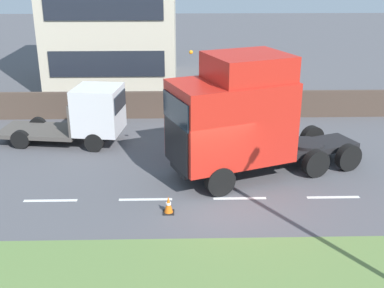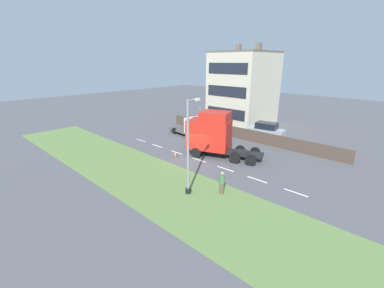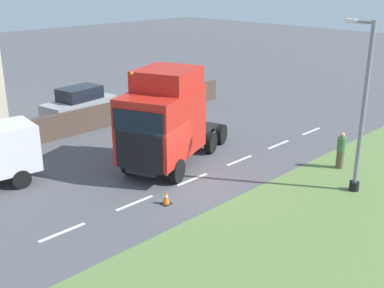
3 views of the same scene
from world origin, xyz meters
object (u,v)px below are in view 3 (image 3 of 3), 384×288
at_px(lorry_cab, 165,120).
at_px(pedestrian, 341,151).
at_px(traffic_cone_lead, 166,197).
at_px(parked_car, 80,106).
at_px(lamp_post, 361,119).
at_px(flatbed_truck, 0,154).

xyz_separation_m(lorry_cab, pedestrian, (-5.68, -5.62, -1.46)).
distance_m(pedestrian, traffic_cone_lead, 8.63).
relative_size(parked_car, lamp_post, 0.68).
distance_m(parked_car, traffic_cone_lead, 12.28).
bearing_deg(traffic_cone_lead, lorry_cab, -42.03).
relative_size(flatbed_truck, parked_car, 1.21).
height_order(parked_car, pedestrian, parked_car).
relative_size(flatbed_truck, lamp_post, 0.82).
xyz_separation_m(lorry_cab, parked_car, (8.94, -1.21, -1.26)).
bearing_deg(lamp_post, flatbed_truck, 42.29).
relative_size(lorry_cab, parked_car, 1.65).
bearing_deg(lorry_cab, flatbed_truck, 38.01).
height_order(lorry_cab, lamp_post, lamp_post).
relative_size(lorry_cab, lamp_post, 1.13).
height_order(flatbed_truck, pedestrian, flatbed_truck).
distance_m(lorry_cab, flatbed_truck, 7.11).
bearing_deg(lorry_cab, traffic_cone_lead, 116.66).
bearing_deg(flatbed_truck, pedestrian, 59.44).
xyz_separation_m(lorry_cab, traffic_cone_lead, (-2.75, 2.48, -2.02)).
xyz_separation_m(lorry_cab, lamp_post, (-7.27, -3.82, 0.78)).
relative_size(flatbed_truck, pedestrian, 3.28).
bearing_deg(pedestrian, lorry_cab, 44.71).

